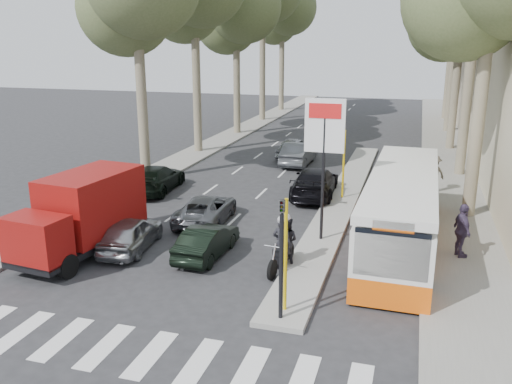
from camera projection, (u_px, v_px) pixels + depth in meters
ground at (194, 286)px, 17.50m from camera, size 120.00×120.00×0.00m
sidewalk_right at (445, 151)px, 38.18m from camera, size 3.20×70.00×0.12m
median_left at (236, 133)px, 45.50m from camera, size 2.40×64.00×0.12m
traffic_island at (342, 199)px, 26.73m from camera, size 1.50×26.00×0.16m
billboard at (324, 150)px, 20.21m from camera, size 1.50×12.10×5.60m
traffic_light_island at (281, 240)px, 14.55m from camera, size 0.16×0.41×3.60m
tree_l_c at (238, 8)px, 42.82m from camera, size 7.40×7.20×13.71m
tree_l_e at (284, 9)px, 57.44m from camera, size 7.40×7.20×14.49m
tree_r_c at (465, 8)px, 36.46m from camera, size 7.40×7.20×13.32m
tree_r_e at (456, 9)px, 50.97m from camera, size 7.40×7.20×14.10m
silver_hatchback at (131, 233)px, 20.35m from camera, size 1.95×3.89×1.27m
dark_hatchback at (207, 241)px, 19.71m from camera, size 1.37×3.60×1.17m
queue_car_a at (206, 209)px, 23.42m from camera, size 2.25×4.36×1.17m
queue_car_b at (315, 182)px, 27.26m from camera, size 2.33×5.15×1.46m
queue_car_c at (293, 148)px, 36.11m from camera, size 1.76×4.09×1.38m
queue_car_d at (299, 153)px, 34.15m from camera, size 1.61×4.40×1.44m
queue_car_e at (156, 178)px, 28.18m from camera, size 2.34×4.86×1.37m
red_truck at (83, 213)px, 19.79m from camera, size 2.65×5.71×2.95m
city_bus at (401, 209)px, 20.35m from camera, size 2.61×11.01×2.89m
motorcycle at (284, 243)px, 18.63m from camera, size 0.92×2.33×1.98m
pedestrian_near at (462, 231)px, 19.29m from camera, size 0.93×1.28×1.97m
pedestrian_far at (434, 174)px, 27.52m from camera, size 1.34×1.13×1.92m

